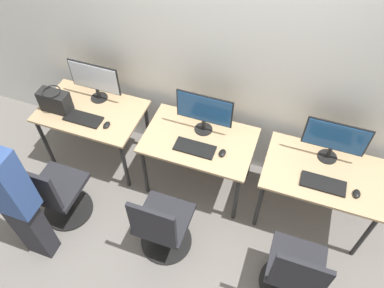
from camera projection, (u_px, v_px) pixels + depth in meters
The scene contains 19 objects.
ground_plane at pixel (188, 207), 3.80m from camera, with size 20.00×20.00×0.00m, color slate.
wall_back at pixel (217, 48), 3.21m from camera, with size 12.00×0.05×2.80m.
desk_left at pixel (92, 116), 3.77m from camera, with size 1.03×0.66×0.70m.
monitor_left at pixel (95, 80), 3.64m from camera, with size 0.53×0.17×0.42m.
keyboard_left at pixel (83, 119), 3.62m from camera, with size 0.37×0.16×0.02m.
mouse_left at pixel (107, 125), 3.56m from camera, with size 0.06×0.09×0.03m.
office_chair_left at pixel (56, 195), 3.47m from camera, with size 0.48×0.48×0.89m.
person_left at pixel (11, 196), 2.85m from camera, with size 0.36×0.21×1.62m.
desk_center at pixel (199, 145), 3.53m from camera, with size 1.03×0.66×0.70m.
monitor_center at pixel (204, 111), 3.36m from camera, with size 0.53×0.17×0.42m.
keyboard_center at pixel (195, 148), 3.38m from camera, with size 0.37×0.16×0.02m.
mouse_center at pixel (222, 153), 3.33m from camera, with size 0.06×0.09×0.03m.
office_chair_center at pixel (162, 228), 3.25m from camera, with size 0.48×0.48×0.89m.
desk_right at pixel (322, 178), 3.28m from camera, with size 1.03×0.66×0.70m.
monitor_right at pixel (335, 139), 3.14m from camera, with size 0.53×0.17×0.42m.
keyboard_right at pixel (323, 184), 3.13m from camera, with size 0.37×0.16×0.02m.
mouse_right at pixel (357, 194), 3.06m from camera, with size 0.06×0.09×0.03m.
office_chair_right at pixel (294, 274), 2.99m from camera, with size 0.48×0.48×0.89m.
handbag at pixel (55, 101), 3.63m from camera, with size 0.30×0.18×0.25m.
Camera 1 is at (0.70, -1.84, 3.31)m, focal length 35.00 mm.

